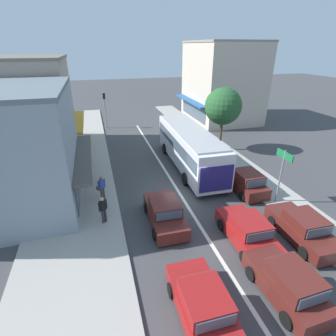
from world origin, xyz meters
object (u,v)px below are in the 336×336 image
Objects in this scene: parked_sedan_kerb_front at (303,228)px; traffic_light_downstreet at (105,105)px; sedan_behind_bus_near at (204,307)px; parked_hatchback_kerb_second at (245,182)px; sedan_adjacent_lane_lead at (248,232)px; directional_road_sign at (283,165)px; sedan_behind_bus_mid at (165,213)px; street_tree_right at (223,106)px; pedestrian_browsing_midblock at (103,208)px; city_bus at (189,146)px; pedestrian_with_handbag_near at (102,187)px; hatchback_queue_far_back at (288,284)px.

traffic_light_downstreet is (-8.43, 23.64, 2.19)m from parked_sedan_kerb_front.
parked_hatchback_kerb_second is (6.47, 8.03, 0.05)m from sedan_behind_bus_near.
directional_road_sign reaches higher than sedan_adjacent_lane_lead.
sedan_behind_bus_mid is 7.30m from parked_sedan_kerb_front.
street_tree_right reaches higher than parked_sedan_kerb_front.
parked_hatchback_kerb_second reaches higher than sedan_behind_bus_near.
directional_road_sign is at bearing 38.95° from sedan_behind_bus_near.
traffic_light_downstreet is 22.34m from directional_road_sign.
directional_road_sign is 10.92m from pedestrian_browsing_midblock.
parked_hatchback_kerb_second is 2.29× the size of pedestrian_browsing_midblock.
city_bus is at bearing 104.41° from parked_sedan_kerb_front.
street_tree_right is 14.96m from pedestrian_browsing_midblock.
city_bus reaches higher than pedestrian_with_handbag_near.
sedan_behind_bus_mid is at bearing -162.68° from parked_hatchback_kerb_second.
city_bus is at bearing 60.24° from sedan_behind_bus_mid.
parked_sedan_kerb_front is at bearing -33.78° from pedestrian_with_handbag_near.
street_tree_right reaches higher than pedestrian_browsing_midblock.
city_bus is 2.57× the size of parked_sedan_kerb_front.
parked_sedan_kerb_front is 2.61× the size of pedestrian_browsing_midblock.
sedan_adjacent_lane_lead is 4.56m from sedan_behind_bus_mid.
pedestrian_with_handbag_near is at bearing 134.78° from sedan_behind_bus_mid.
traffic_light_downstreet is (-5.31, 26.43, 2.15)m from hatchback_queue_far_back.
directional_road_sign is at bearing -16.56° from pedestrian_with_handbag_near.
parked_sedan_kerb_front is 1.14× the size of parked_hatchback_kerb_second.
pedestrian_with_handbag_near is 2.51m from pedestrian_browsing_midblock.
hatchback_queue_far_back is 11.50m from pedestrian_with_handbag_near.
directional_road_sign is 9.87m from street_tree_right.
traffic_light_downstreet is 17.23m from pedestrian_with_handbag_near.
sedan_behind_bus_near is 10.31m from parked_hatchback_kerb_second.
street_tree_right is at bearing 34.80° from city_bus.
city_bus is 5.68m from street_tree_right.
street_tree_right reaches higher than sedan_behind_bus_mid.
traffic_light_downstreet is (-1.73, 26.45, 2.19)m from sedan_behind_bus_near.
hatchback_queue_far_back is (3.58, 0.02, 0.05)m from sedan_behind_bus_near.
city_bus is at bearing -66.65° from traffic_light_downstreet.
parked_hatchback_kerb_second is at bearing -7.98° from pedestrian_with_handbag_near.
city_bus is 10.53m from parked_sedan_kerb_front.
sedan_behind_bus_mid is at bearing -13.46° from pedestrian_browsing_midblock.
sedan_adjacent_lane_lead and sedan_behind_bus_near have the same top height.
traffic_light_downstreet is at bearing 85.40° from pedestrian_with_handbag_near.
hatchback_queue_far_back is 0.88× the size of parked_sedan_kerb_front.
parked_hatchback_kerb_second is at bearing -66.01° from traffic_light_downstreet.
parked_sedan_kerb_front is 25.20m from traffic_light_downstreet.
traffic_light_downstreet reaches higher than pedestrian_browsing_midblock.
directional_road_sign is 2.21× the size of pedestrian_with_handbag_near.
pedestrian_with_handbag_near is (-11.47, -6.53, -3.13)m from street_tree_right.
pedestrian_browsing_midblock is at bearing -94.14° from traffic_light_downstreet.
parked_sedan_kerb_front is 4.03m from directional_road_sign.
sedan_behind_bus_mid is 2.60× the size of pedestrian_with_handbag_near.
sedan_behind_bus_near is 7.27m from parked_sedan_kerb_front.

